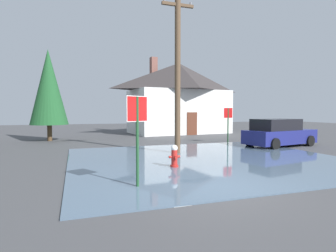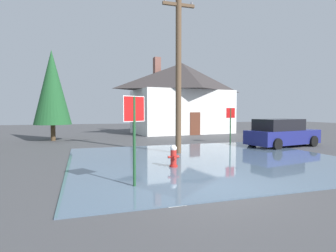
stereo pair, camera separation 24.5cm
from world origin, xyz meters
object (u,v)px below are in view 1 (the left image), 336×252
Objects in this scene: fire_hydrant at (174,157)px; utility_pole at (178,70)px; stop_sign_near at (137,123)px; pine_tree_tall_left at (49,87)px; parked_car at (279,133)px; stop_sign_far at (228,118)px; house at (179,97)px.

fire_hydrant is 4.98m from utility_pole.
utility_pole reaches higher than stop_sign_near.
utility_pole is (3.17, 5.26, 2.28)m from stop_sign_near.
stop_sign_near reaches higher than fire_hydrant.
utility_pole is 10.57m from pine_tree_tall_left.
fire_hydrant is at bearing 48.96° from stop_sign_near.
fire_hydrant is 8.95m from parked_car.
utility_pole reaches higher than stop_sign_far.
fire_hydrant is 0.13× the size of pine_tree_tall_left.
house is at bearing 18.71° from pine_tree_tall_left.
stop_sign_far is at bearing -89.81° from house.
stop_sign_near is at bearing -114.46° from house.
pine_tree_tall_left is (-3.26, 13.64, 1.99)m from stop_sign_near.
stop_sign_near is 14.16m from pine_tree_tall_left.
fire_hydrant is 0.11× the size of utility_pole.
parked_car is 0.75× the size of pine_tree_tall_left.
stop_sign_near reaches higher than stop_sign_far.
stop_sign_far is 0.36× the size of pine_tree_tall_left.
stop_sign_far is (4.78, 3.22, -2.41)m from utility_pole.
stop_sign_far is (7.96, 8.48, -0.13)m from stop_sign_near.
utility_pole is (1.31, 3.13, 3.64)m from fire_hydrant.
stop_sign_near is at bearing -76.56° from pine_tree_tall_left.
stop_sign_far is 0.48× the size of parked_car.
stop_sign_far reaches higher than parked_car.
pine_tree_tall_left is at bearing 103.44° from stop_sign_near.
house reaches higher than parked_car.
stop_sign_far reaches higher than fire_hydrant.
fire_hydrant is at bearing -154.36° from parked_car.
stop_sign_near is 11.65m from parked_car.
stop_sign_near is 0.25× the size of house.
stop_sign_far is (6.09, 6.34, 1.23)m from fire_hydrant.
utility_pole is 13.07m from house.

